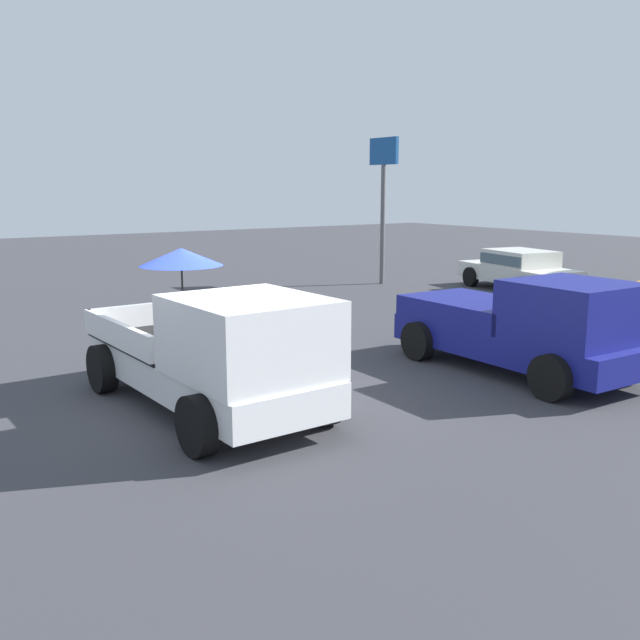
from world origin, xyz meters
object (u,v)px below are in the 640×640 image
at_px(pickup_truck_red, 525,326).
at_px(parked_sedan_near, 519,268).
at_px(motel_sign, 383,182).
at_px(pickup_truck_main, 217,351).

xyz_separation_m(pickup_truck_red, parked_sedan_near, (-6.96, 8.14, -0.13)).
xyz_separation_m(parked_sedan_near, motel_sign, (-3.80, -2.65, 2.78)).
bearing_deg(pickup_truck_red, pickup_truck_main, -98.68).
bearing_deg(pickup_truck_main, motel_sign, 129.31).
relative_size(pickup_truck_main, parked_sedan_near, 1.12).
relative_size(parked_sedan_near, motel_sign, 0.91).
bearing_deg(motel_sign, parked_sedan_near, 34.84).
bearing_deg(motel_sign, pickup_truck_main, -48.79).
relative_size(pickup_truck_red, motel_sign, 0.97).
relative_size(pickup_truck_red, parked_sedan_near, 1.06).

